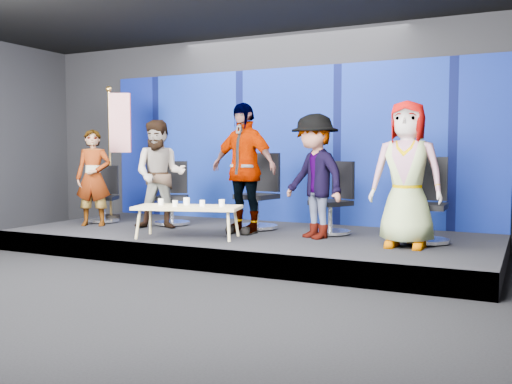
% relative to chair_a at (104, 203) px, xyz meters
% --- Properties ---
extents(ground, '(10.00, 10.00, 0.00)m').
position_rel_chair_a_xyz_m(ground, '(2.78, -2.54, -0.61)').
color(ground, black).
rests_on(ground, ground).
extents(room_walls, '(10.02, 8.02, 3.51)m').
position_rel_chair_a_xyz_m(room_walls, '(2.78, -2.54, 1.82)').
color(room_walls, black).
rests_on(room_walls, ground).
extents(riser, '(7.00, 3.00, 0.30)m').
position_rel_chair_a_xyz_m(riser, '(2.78, -0.04, -0.46)').
color(riser, black).
rests_on(riser, ground).
extents(backdrop, '(7.00, 0.08, 2.60)m').
position_rel_chair_a_xyz_m(backdrop, '(2.78, 1.41, 0.99)').
color(backdrop, '#07105A').
rests_on(backdrop, riser).
extents(chair_a, '(0.71, 0.71, 0.96)m').
position_rel_chair_a_xyz_m(chair_a, '(0.00, 0.00, 0.00)').
color(chair_a, silver).
rests_on(chair_a, riser).
extents(panelist_a, '(0.67, 0.57, 1.55)m').
position_rel_chair_a_xyz_m(panelist_a, '(0.19, -0.46, 0.46)').
color(panelist_a, black).
rests_on(panelist_a, riser).
extents(chair_b, '(0.77, 0.77, 1.04)m').
position_rel_chair_a_xyz_m(chair_b, '(1.25, 0.20, 0.03)').
color(chair_b, silver).
rests_on(chair_b, riser).
extents(panelist_b, '(1.00, 0.91, 1.68)m').
position_rel_chair_a_xyz_m(panelist_b, '(1.36, -0.29, 0.53)').
color(panelist_b, black).
rests_on(panelist_b, riser).
extents(chair_c, '(0.76, 0.76, 1.17)m').
position_rel_chair_a_xyz_m(chair_c, '(2.75, 0.36, 0.07)').
color(chair_c, silver).
rests_on(chair_c, riser).
extents(panelist_c, '(1.18, 0.65, 1.90)m').
position_rel_chair_a_xyz_m(panelist_c, '(2.74, -0.15, 0.64)').
color(panelist_c, black).
rests_on(panelist_c, riser).
extents(chair_d, '(0.81, 0.81, 1.05)m').
position_rel_chair_a_xyz_m(chair_d, '(3.96, 0.31, 0.03)').
color(chair_d, silver).
rests_on(chair_d, riser).
extents(panelist_d, '(1.27, 1.11, 1.70)m').
position_rel_chair_a_xyz_m(panelist_d, '(3.85, -0.17, 0.54)').
color(panelist_d, black).
rests_on(panelist_d, riser).
extents(chair_e, '(0.64, 0.64, 1.12)m').
position_rel_chair_a_xyz_m(chair_e, '(5.31, 0.08, 0.05)').
color(chair_e, silver).
rests_on(chair_e, riser).
extents(panelist_e, '(0.89, 0.59, 1.82)m').
position_rel_chair_a_xyz_m(panelist_e, '(5.14, -0.40, 0.59)').
color(panelist_e, black).
rests_on(panelist_e, riser).
extents(coffee_table, '(1.55, 0.98, 0.44)m').
position_rel_chair_a_xyz_m(coffee_table, '(2.27, -0.92, 0.09)').
color(coffee_table, tan).
rests_on(coffee_table, riser).
extents(mug_a, '(0.08, 0.08, 0.09)m').
position_rel_chair_a_xyz_m(mug_a, '(1.87, -0.98, 0.17)').
color(mug_a, white).
rests_on(mug_a, coffee_table).
extents(mug_b, '(0.07, 0.07, 0.09)m').
position_rel_chair_a_xyz_m(mug_b, '(2.17, -1.07, 0.17)').
color(mug_b, white).
rests_on(mug_b, coffee_table).
extents(mug_c, '(0.09, 0.09, 0.11)m').
position_rel_chair_a_xyz_m(mug_c, '(2.18, -0.81, 0.18)').
color(mug_c, white).
rests_on(mug_c, coffee_table).
extents(mug_d, '(0.07, 0.07, 0.09)m').
position_rel_chair_a_xyz_m(mug_d, '(2.49, -0.89, 0.17)').
color(mug_d, white).
rests_on(mug_d, coffee_table).
extents(mug_e, '(0.08, 0.08, 0.10)m').
position_rel_chair_a_xyz_m(mug_e, '(2.73, -0.77, 0.18)').
color(mug_e, white).
rests_on(mug_e, coffee_table).
extents(flag_stand, '(0.52, 0.31, 2.32)m').
position_rel_chair_a_xyz_m(flag_stand, '(0.06, 0.27, 0.91)').
color(flag_stand, black).
rests_on(flag_stand, riser).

